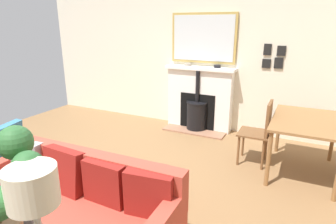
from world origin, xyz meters
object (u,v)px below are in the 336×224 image
(ottoman, at_px, (129,183))
(sofa, at_px, (71,212))
(mantel_bowl_near, at_px, (188,64))
(fireplace, at_px, (199,102))
(table_lamp_far_end, at_px, (33,191))
(mantel_bowl_far, at_px, (217,66))
(dining_chair_near_fireplace, at_px, (261,128))
(dining_table, at_px, (307,126))

(ottoman, bearing_deg, sofa, -4.48)
(mantel_bowl_near, xyz_separation_m, ottoman, (2.51, 0.37, -0.94))
(fireplace, bearing_deg, table_lamp_far_end, 9.80)
(table_lamp_far_end, bearing_deg, sofa, -140.58)
(table_lamp_far_end, bearing_deg, mantel_bowl_far, -174.46)
(mantel_bowl_near, distance_m, sofa, 3.40)
(mantel_bowl_near, distance_m, dining_chair_near_fireplace, 1.88)
(fireplace, xyz_separation_m, dining_chair_near_fireplace, (0.96, 1.23, 0.02))
(mantel_bowl_near, relative_size, ottoman, 0.18)
(mantel_bowl_near, xyz_separation_m, table_lamp_far_end, (4.04, 0.93, 0.00))
(mantel_bowl_far, bearing_deg, ottoman, -3.78)
(fireplace, bearing_deg, dining_table, 61.59)
(dining_chair_near_fireplace, bearing_deg, sofa, -26.72)
(mantel_bowl_far, relative_size, dining_table, 0.10)
(table_lamp_far_end, distance_m, dining_table, 3.28)
(dining_table, bearing_deg, table_lamp_far_end, -19.50)
(mantel_bowl_far, xyz_separation_m, dining_table, (0.98, 1.47, -0.53))
(ottoman, bearing_deg, table_lamp_far_end, 20.02)
(fireplace, height_order, mantel_bowl_far, mantel_bowl_far)
(sofa, bearing_deg, dining_chair_near_fireplace, 153.28)
(sofa, bearing_deg, ottoman, 175.52)
(dining_table, distance_m, dining_chair_near_fireplace, 0.55)
(fireplace, relative_size, table_lamp_far_end, 2.54)
(table_lamp_far_end, bearing_deg, fireplace, -170.20)
(sofa, xyz_separation_m, dining_chair_near_fireplace, (-2.30, 1.16, 0.16))
(table_lamp_far_end, height_order, dining_table, table_lamp_far_end)
(dining_chair_near_fireplace, bearing_deg, ottoman, -35.75)
(mantel_bowl_near, xyz_separation_m, dining_table, (0.98, 2.01, -0.53))
(ottoman, height_order, table_lamp_far_end, table_lamp_far_end)
(mantel_bowl_far, distance_m, sofa, 3.39)
(ottoman, xyz_separation_m, table_lamp_far_end, (1.53, 0.56, 0.94))
(mantel_bowl_near, height_order, table_lamp_far_end, table_lamp_far_end)
(mantel_bowl_near, height_order, dining_table, mantel_bowl_near)
(mantel_bowl_near, bearing_deg, dining_chair_near_fireplace, 56.28)
(mantel_bowl_near, xyz_separation_m, mantel_bowl_far, (-0.00, 0.54, 0.00))
(table_lamp_far_end, relative_size, dining_chair_near_fireplace, 0.55)
(fireplace, relative_size, sofa, 0.68)
(sofa, distance_m, dining_table, 2.88)
(fireplace, relative_size, dining_chair_near_fireplace, 1.40)
(dining_chair_near_fireplace, bearing_deg, mantel_bowl_near, -123.72)
(sofa, xyz_separation_m, ottoman, (-0.78, 0.06, -0.14))
(ottoman, relative_size, dining_table, 0.61)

